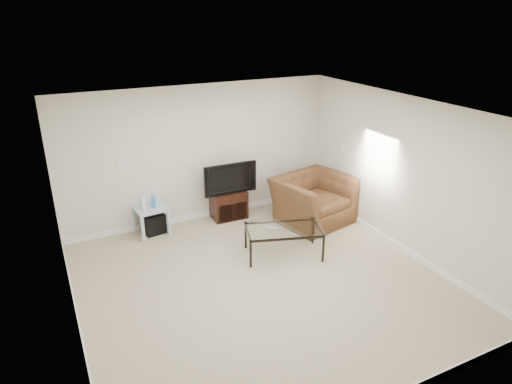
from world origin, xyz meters
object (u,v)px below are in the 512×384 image
tv_stand (229,204)px  side_table (151,220)px  recliner (314,192)px  television (228,177)px  subwoofer (153,223)px  coffee_table (283,241)px

tv_stand → side_table: bearing=-178.7°
recliner → television: bearing=136.1°
side_table → recliner: size_ratio=0.40×
television → recliner: size_ratio=0.71×
subwoofer → television: bearing=-2.0°
recliner → side_table: bearing=150.7°
side_table → coffee_table: size_ratio=0.43×
subwoofer → coffee_table: size_ratio=0.29×
television → recliner: recliner is taller
tv_stand → subwoofer: size_ratio=1.78×
tv_stand → subwoofer: 1.44m
tv_stand → side_table: tv_stand is taller
television → coffee_table: bearing=-81.1°
recliner → subwoofer: bearing=150.1°
tv_stand → coffee_table: size_ratio=0.52×
side_table → coffee_table: 2.40m
television → subwoofer: size_ratio=2.61×
tv_stand → television: (-0.00, -0.03, 0.55)m
subwoofer → tv_stand: bearing=-0.9°
tv_stand → recliner: bearing=-30.9°
tv_stand → recliner: size_ratio=0.49×
tv_stand → subwoofer: tv_stand is taller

